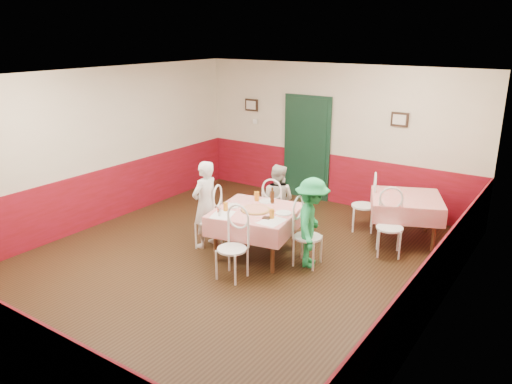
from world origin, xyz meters
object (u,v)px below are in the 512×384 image
Objects in this scene: chair_second_a at (363,206)px; chair_far at (276,211)px; main_table at (256,233)px; pizza at (256,210)px; second_table at (405,218)px; chair_second_b at (390,228)px; chair_left at (208,220)px; chair_right at (308,237)px; wallet at (267,218)px; diner_far at (277,200)px; diner_left at (205,204)px; diner_right at (312,223)px; glass_c at (257,196)px; glass_a at (226,207)px; beer_bottle at (272,196)px; glass_b at (272,214)px; chair_near at (232,249)px.

chair_far is at bearing -68.80° from chair_second_a.
main_table is 0.40m from pizza.
chair_second_b is (-0.00, -0.75, 0.08)m from second_table.
chair_second_a is 2.02× the size of pizza.
chair_left and chair_far have the same top height.
chair_second_a is (0.14, 1.79, 0.00)m from chair_right.
main_table and second_table have the same top height.
chair_second_b is 2.00m from wallet.
chair_far is 2.02× the size of pizza.
pizza is at bearing -130.92° from second_table.
chair_right is (1.67, 0.31, 0.00)m from chair_left.
wallet is at bearing -122.61° from second_table.
diner_far is (-0.01, 0.05, 0.18)m from chair_far.
chair_left is 0.28m from diner_left.
second_table is 2.51× the size of pizza.
second_table is 1.24× the size of chair_far.
diner_right is (0.54, 0.38, -0.08)m from wallet.
glass_c is at bearing -141.25° from second_table.
glass_a is 0.55× the size of beer_bottle.
glass_c is at bearing -172.39° from beer_bottle.
glass_c is at bearing 133.72° from diner_left.
chair_left is 3.78× the size of beer_bottle.
glass_a reaches higher than second_table.
chair_far is 0.94m from pizza.
beer_bottle is at bearing 122.07° from glass_b.
diner_right is (0.87, 0.19, -0.09)m from pizza.
second_table is (1.73, 1.94, 0.00)m from main_table.
main_table is 0.63m from glass_b.
chair_far is at bearing 34.58° from diner_right.
diner_left is (-1.04, 0.67, 0.27)m from chair_near.
diner_far is at bearing -86.07° from chair_far.
diner_far is 1.27m from diner_right.
diner_left reaches higher than chair_left.
second_table is 2.53m from glass_b.
chair_second_a is 8.18× the size of wallet.
glass_b is at bearing 120.24° from chair_right.
main_table is at bearing -95.37° from beer_bottle.
chair_second_b is 0.66× the size of diner_right.
beer_bottle is 1.10m from diner_left.
chair_far is 1.58m from chair_second_a.
chair_right is 0.62× the size of diner_left.
glass_b is (1.23, -0.01, 0.38)m from chair_left.
glass_b is 0.11× the size of diner_far.
chair_right is 0.71× the size of diner_far.
chair_second_a is at bearing 111.77° from chair_second_b.
glass_a reaches higher than pizza.
main_table is 2.60m from second_table.
chair_left and chair_near have the same top height.
wallet is (0.34, -0.22, 0.40)m from main_table.
glass_c reaches higher than chair_second_b.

